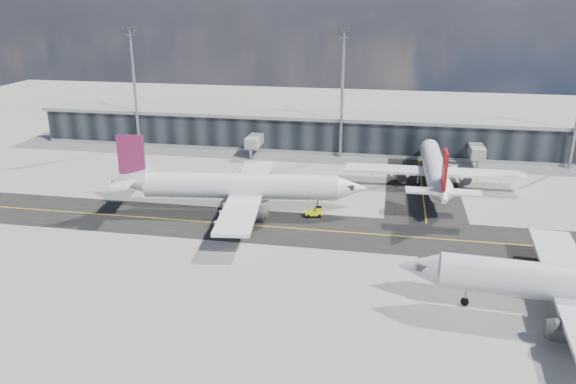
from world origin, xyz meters
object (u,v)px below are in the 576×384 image
Objects in this scene: service_van at (452,164)px; airliner_redtail at (435,169)px; baggage_tug at (315,212)px; airliner_af at (237,186)px.

airliner_redtail is at bearing -103.54° from service_van.
airliner_redtail reaches higher than baggage_tug.
airliner_af reaches higher than baggage_tug.
baggage_tug is 42.77m from service_van.
airliner_af is 51.89m from service_van.
baggage_tug is at bearing -138.27° from airliner_redtail.
airliner_af is 8.60× the size of service_van.
service_van is at bearing 71.48° from airliner_redtail.
airliner_af is 14.30m from baggage_tug.
airliner_redtail is 16.56m from service_van.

